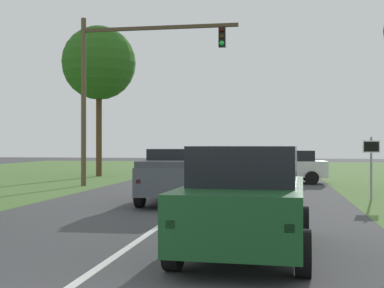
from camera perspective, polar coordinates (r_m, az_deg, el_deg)
The scene contains 7 objects.
ground_plane at distance 15.03m, azimuth -1.46°, elevation -7.65°, with size 120.00×120.00×0.00m, color #424244.
red_suv_near at distance 9.44m, azimuth 6.13°, elevation -5.91°, with size 2.40×4.77×1.96m.
pickup_truck_lead at distance 17.48m, azimuth -1.42°, elevation -3.42°, with size 2.40×5.08×1.84m.
traffic_light at distance 24.73m, azimuth -7.82°, elevation 7.65°, with size 7.55×0.40×8.06m.
keep_moving_sign at distance 19.60m, azimuth 19.30°, elevation -1.62°, with size 0.60×0.09×2.26m.
crossing_suv_far at distance 26.82m, azimuth 10.30°, elevation -2.40°, with size 4.28×2.26×1.68m.
extra_tree_1 at distance 32.99m, azimuth -10.30°, elevation 8.80°, with size 4.59×4.59×9.40m.
Camera 1 is at (2.85, -4.25, 1.98)m, focal length 47.99 mm.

